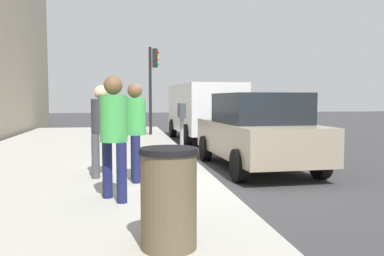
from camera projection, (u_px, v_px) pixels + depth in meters
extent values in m
plane|color=#38383A|center=(213.00, 183.00, 7.99)|extent=(80.00, 80.00, 0.00)
cube|color=#A8A59E|center=(53.00, 184.00, 7.50)|extent=(28.00, 6.00, 0.15)
cylinder|color=gray|center=(182.00, 149.00, 7.50)|extent=(0.07, 0.07, 1.15)
cube|color=#383D42|center=(182.00, 111.00, 7.35)|extent=(0.16, 0.11, 0.26)
cube|color=#383D42|center=(181.00, 110.00, 7.54)|extent=(0.16, 0.11, 0.26)
cube|color=#268C33|center=(186.00, 109.00, 7.36)|extent=(0.10, 0.01, 0.10)
cube|color=#268C33|center=(184.00, 109.00, 7.55)|extent=(0.10, 0.01, 0.10)
cylinder|color=#191E4C|center=(135.00, 156.00, 7.61)|extent=(0.15, 0.15, 0.84)
cylinder|color=#191E4C|center=(136.00, 159.00, 7.23)|extent=(0.15, 0.15, 0.84)
cylinder|color=green|center=(135.00, 116.00, 7.36)|extent=(0.39, 0.39, 0.67)
sphere|color=brown|center=(135.00, 90.00, 7.33)|extent=(0.26, 0.26, 0.26)
cylinder|color=#191E4C|center=(107.00, 169.00, 6.15)|extent=(0.15, 0.15, 0.87)
cylinder|color=#191E4C|center=(122.00, 173.00, 5.85)|extent=(0.15, 0.15, 0.87)
cylinder|color=green|center=(114.00, 118.00, 5.94)|extent=(0.40, 0.40, 0.69)
sphere|color=brown|center=(113.00, 85.00, 5.91)|extent=(0.27, 0.27, 0.27)
cylinder|color=#47474C|center=(108.00, 154.00, 7.99)|extent=(0.15, 0.15, 0.83)
cylinder|color=#47474C|center=(96.00, 156.00, 7.64)|extent=(0.15, 0.15, 0.83)
cylinder|color=#333338|center=(101.00, 116.00, 7.76)|extent=(0.38, 0.38, 0.66)
sphere|color=beige|center=(101.00, 92.00, 7.73)|extent=(0.26, 0.26, 0.26)
cube|color=gray|center=(256.00, 139.00, 9.58)|extent=(4.47, 2.00, 0.76)
cube|color=black|center=(259.00, 108.00, 9.33)|extent=(2.26, 1.77, 0.68)
cylinder|color=black|center=(206.00, 148.00, 10.83)|extent=(0.67, 0.24, 0.66)
cylinder|color=black|center=(268.00, 147.00, 11.18)|extent=(0.67, 0.24, 0.66)
cylinder|color=black|center=(239.00, 166.00, 8.04)|extent=(0.67, 0.24, 0.66)
cylinder|color=black|center=(321.00, 163.00, 8.38)|extent=(0.67, 0.24, 0.66)
cube|color=silver|center=(204.00, 108.00, 15.91)|extent=(5.27, 2.19, 1.80)
cylinder|color=black|center=(173.00, 128.00, 17.44)|extent=(0.77, 0.25, 0.76)
cylinder|color=black|center=(216.00, 128.00, 17.82)|extent=(0.77, 0.25, 0.76)
cylinder|color=black|center=(188.00, 135.00, 14.14)|extent=(0.77, 0.25, 0.76)
cylinder|color=black|center=(240.00, 134.00, 14.51)|extent=(0.77, 0.25, 0.76)
cylinder|color=black|center=(150.00, 91.00, 16.85)|extent=(0.12, 0.12, 3.60)
cube|color=black|center=(155.00, 58.00, 16.78)|extent=(0.24, 0.20, 0.76)
sphere|color=red|center=(158.00, 52.00, 16.78)|extent=(0.14, 0.14, 0.14)
sphere|color=orange|center=(158.00, 58.00, 16.80)|extent=(0.14, 0.14, 0.14)
sphere|color=green|center=(158.00, 64.00, 16.82)|extent=(0.14, 0.14, 0.14)
cylinder|color=brown|center=(169.00, 201.00, 4.08)|extent=(0.56, 0.56, 0.95)
cylinder|color=black|center=(169.00, 151.00, 4.04)|extent=(0.59, 0.59, 0.06)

